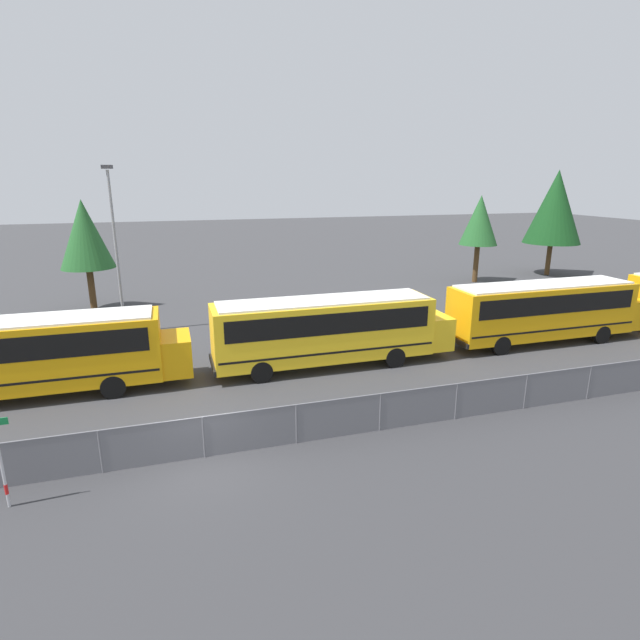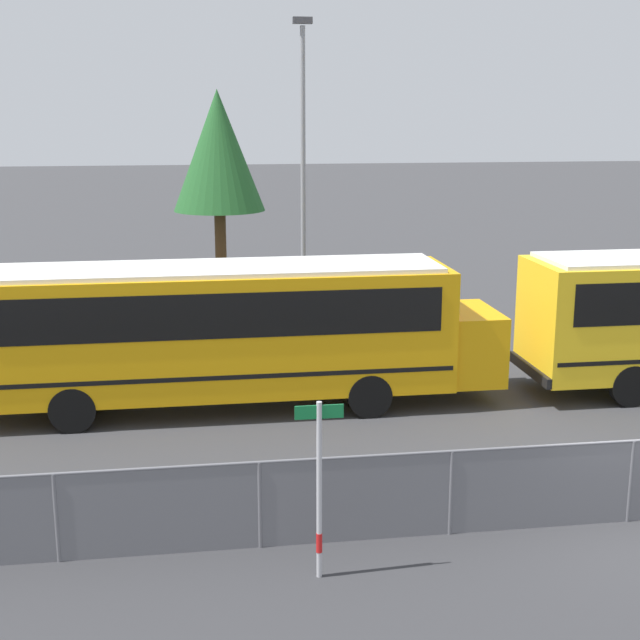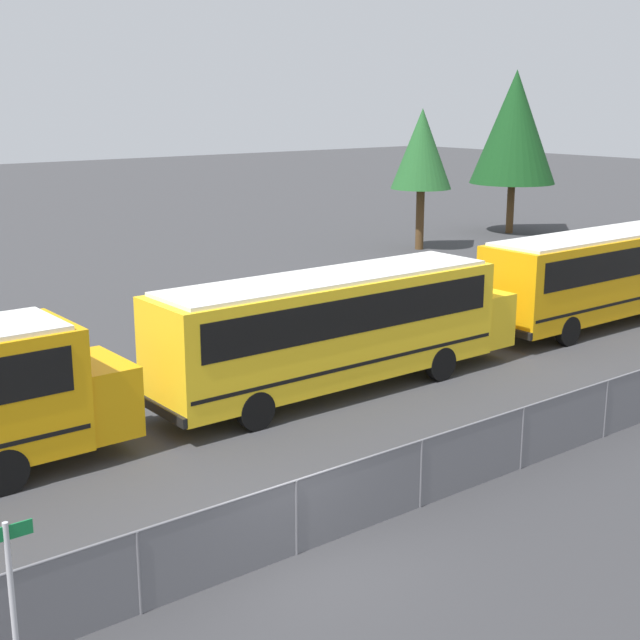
# 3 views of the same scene
# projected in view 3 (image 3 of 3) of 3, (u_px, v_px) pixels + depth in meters

# --- Properties ---
(ground_plane) EXTENTS (200.00, 200.00, 0.00)m
(ground_plane) POSITION_uv_depth(u_px,v_px,m) (296.00, 554.00, 15.98)
(ground_plane) COLOR #38383A
(fence) EXTENTS (86.19, 0.07, 1.46)m
(fence) POSITION_uv_depth(u_px,v_px,m) (296.00, 516.00, 15.80)
(fence) COLOR #9EA0A5
(fence) RESTS_ON ground_plane
(school_bus_3) EXTENTS (11.76, 2.51, 3.32)m
(school_bus_3) POSITION_uv_depth(u_px,v_px,m) (337.00, 322.00, 24.45)
(school_bus_3) COLOR yellow
(school_bus_3) RESTS_ON ground_plane
(school_bus_4) EXTENTS (11.76, 2.51, 3.32)m
(school_bus_4) POSITION_uv_depth(u_px,v_px,m) (605.00, 270.00, 31.92)
(school_bus_4) COLOR orange
(school_bus_4) RESTS_ON ground_plane
(street_sign) EXTENTS (0.70, 0.09, 2.72)m
(street_sign) POSITION_uv_depth(u_px,v_px,m) (13.00, 611.00, 11.63)
(street_sign) COLOR #B7B7BC
(street_sign) RESTS_ON ground_plane
(tree_0) EXTENTS (5.05, 5.05, 9.56)m
(tree_0) POSITION_uv_depth(u_px,v_px,m) (515.00, 127.00, 52.41)
(tree_0) COLOR #51381E
(tree_0) RESTS_ON ground_plane
(tree_1) EXTENTS (3.21, 3.21, 7.44)m
(tree_1) POSITION_uv_depth(u_px,v_px,m) (422.00, 150.00, 46.89)
(tree_1) COLOR #51381E
(tree_1) RESTS_ON ground_plane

